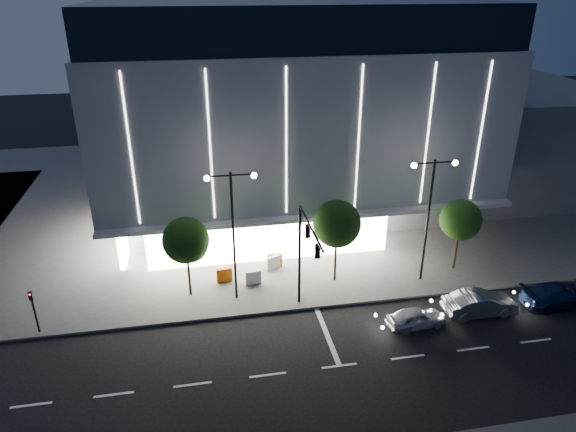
{
  "coord_description": "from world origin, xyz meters",
  "views": [
    {
      "loc": [
        -4.79,
        -22.86,
        19.39
      ],
      "look_at": [
        0.81,
        7.8,
        5.0
      ],
      "focal_mm": 32.0,
      "sensor_mm": 36.0,
      "label": 1
    }
  ],
  "objects_px": {
    "ped_signal_far": "(34,308)",
    "barrier_d": "(273,262)",
    "tree_left": "(186,243)",
    "tree_right": "(460,222)",
    "traffic_mast": "(305,246)",
    "street_lamp_west": "(233,219)",
    "street_lamp_east": "(430,204)",
    "car_lead": "(416,318)",
    "barrier_a": "(224,275)",
    "barrier_c": "(275,260)",
    "barrier_b": "(253,277)",
    "car_third": "(559,295)",
    "tree_mid": "(337,226)",
    "car_second": "(480,304)"
  },
  "relations": [
    {
      "from": "street_lamp_east",
      "to": "barrier_d",
      "type": "xyz_separation_m",
      "value": [
        -10.02,
        3.3,
        -5.31
      ]
    },
    {
      "from": "street_lamp_west",
      "to": "street_lamp_east",
      "type": "distance_m",
      "value": 13.0
    },
    {
      "from": "street_lamp_west",
      "to": "barrier_d",
      "type": "height_order",
      "value": "street_lamp_west"
    },
    {
      "from": "car_third",
      "to": "barrier_c",
      "type": "distance_m",
      "value": 19.24
    },
    {
      "from": "ped_signal_far",
      "to": "barrier_a",
      "type": "relative_size",
      "value": 2.73
    },
    {
      "from": "ped_signal_far",
      "to": "barrier_c",
      "type": "xyz_separation_m",
      "value": [
        15.16,
        5.17,
        -1.24
      ]
    },
    {
      "from": "ped_signal_far",
      "to": "tree_right",
      "type": "height_order",
      "value": "tree_right"
    },
    {
      "from": "street_lamp_west",
      "to": "street_lamp_east",
      "type": "height_order",
      "value": "same"
    },
    {
      "from": "tree_mid",
      "to": "traffic_mast",
      "type": "bearing_deg",
      "value": -129.42
    },
    {
      "from": "tree_mid",
      "to": "barrier_a",
      "type": "relative_size",
      "value": 5.59
    },
    {
      "from": "car_second",
      "to": "car_third",
      "type": "distance_m",
      "value": 5.61
    },
    {
      "from": "car_lead",
      "to": "street_lamp_west",
      "type": "bearing_deg",
      "value": 59.92
    },
    {
      "from": "traffic_mast",
      "to": "street_lamp_west",
      "type": "distance_m",
      "value": 4.89
    },
    {
      "from": "tree_right",
      "to": "ped_signal_far",
      "type": "bearing_deg",
      "value": -174.86
    },
    {
      "from": "car_second",
      "to": "car_third",
      "type": "height_order",
      "value": "car_second"
    },
    {
      "from": "tree_right",
      "to": "barrier_a",
      "type": "height_order",
      "value": "tree_right"
    },
    {
      "from": "tree_left",
      "to": "tree_right",
      "type": "distance_m",
      "value": 19.0
    },
    {
      "from": "traffic_mast",
      "to": "car_lead",
      "type": "height_order",
      "value": "traffic_mast"
    },
    {
      "from": "street_lamp_east",
      "to": "traffic_mast",
      "type": "bearing_deg",
      "value": -163.52
    },
    {
      "from": "street_lamp_east",
      "to": "tree_left",
      "type": "bearing_deg",
      "value": 176.35
    },
    {
      "from": "car_lead",
      "to": "barrier_a",
      "type": "distance_m",
      "value": 13.22
    },
    {
      "from": "tree_right",
      "to": "barrier_b",
      "type": "bearing_deg",
      "value": 178.12
    },
    {
      "from": "street_lamp_west",
      "to": "ped_signal_far",
      "type": "bearing_deg",
      "value": -172.87
    },
    {
      "from": "traffic_mast",
      "to": "tree_right",
      "type": "height_order",
      "value": "traffic_mast"
    },
    {
      "from": "barrier_a",
      "to": "barrier_c",
      "type": "height_order",
      "value": "same"
    },
    {
      "from": "traffic_mast",
      "to": "street_lamp_west",
      "type": "relative_size",
      "value": 0.79
    },
    {
      "from": "barrier_c",
      "to": "barrier_a",
      "type": "bearing_deg",
      "value": -153.15
    },
    {
      "from": "tree_right",
      "to": "barrier_d",
      "type": "bearing_deg",
      "value": 170.08
    },
    {
      "from": "traffic_mast",
      "to": "car_lead",
      "type": "relative_size",
      "value": 1.95
    },
    {
      "from": "traffic_mast",
      "to": "car_third",
      "type": "height_order",
      "value": "traffic_mast"
    },
    {
      "from": "traffic_mast",
      "to": "barrier_a",
      "type": "xyz_separation_m",
      "value": [
        -4.63,
        4.86,
        -4.38
      ]
    },
    {
      "from": "ped_signal_far",
      "to": "barrier_d",
      "type": "xyz_separation_m",
      "value": [
        14.98,
        4.8,
        -1.24
      ]
    },
    {
      "from": "car_lead",
      "to": "barrier_c",
      "type": "bearing_deg",
      "value": 35.59
    },
    {
      "from": "street_lamp_east",
      "to": "barrier_b",
      "type": "bearing_deg",
      "value": 172.67
    },
    {
      "from": "ped_signal_far",
      "to": "barrier_b",
      "type": "relative_size",
      "value": 2.73
    },
    {
      "from": "barrier_d",
      "to": "tree_left",
      "type": "bearing_deg",
      "value": 177.14
    },
    {
      "from": "traffic_mast",
      "to": "tree_mid",
      "type": "bearing_deg",
      "value": 50.58
    },
    {
      "from": "car_lead",
      "to": "car_second",
      "type": "bearing_deg",
      "value": -89.01
    },
    {
      "from": "street_lamp_west",
      "to": "tree_mid",
      "type": "distance_m",
      "value": 7.28
    },
    {
      "from": "ped_signal_far",
      "to": "tree_right",
      "type": "bearing_deg",
      "value": 5.14
    },
    {
      "from": "street_lamp_west",
      "to": "barrier_b",
      "type": "distance_m",
      "value": 5.67
    },
    {
      "from": "street_lamp_east",
      "to": "tree_mid",
      "type": "distance_m",
      "value": 6.27
    },
    {
      "from": "barrier_a",
      "to": "barrier_d",
      "type": "xyz_separation_m",
      "value": [
        3.62,
        1.11,
        0.0
      ]
    },
    {
      "from": "car_second",
      "to": "tree_mid",
      "type": "bearing_deg",
      "value": 55.69
    },
    {
      "from": "barrier_b",
      "to": "barrier_d",
      "type": "relative_size",
      "value": 1.0
    },
    {
      "from": "tree_mid",
      "to": "ped_signal_far",
      "type": "bearing_deg",
      "value": -172.45
    },
    {
      "from": "street_lamp_east",
      "to": "ped_signal_far",
      "type": "bearing_deg",
      "value": -176.56
    },
    {
      "from": "barrier_a",
      "to": "barrier_b",
      "type": "height_order",
      "value": "same"
    },
    {
      "from": "street_lamp_west",
      "to": "barrier_b",
      "type": "relative_size",
      "value": 8.18
    },
    {
      "from": "barrier_d",
      "to": "tree_mid",
      "type": "bearing_deg",
      "value": -53.27
    }
  ]
}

